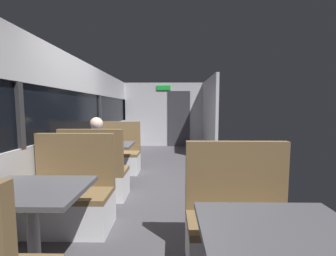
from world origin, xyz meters
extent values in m
cube|color=#423F44|center=(0.00, 0.00, -0.01)|extent=(3.30, 9.20, 0.02)
cube|color=#B2B2B7|center=(-1.45, 0.00, 0.47)|extent=(0.08, 8.40, 0.95)
cube|color=#B2B2B7|center=(-1.45, 0.00, 2.00)|extent=(0.08, 8.40, 0.60)
cube|color=black|center=(-1.46, 0.00, 1.32)|extent=(0.03, 8.40, 0.75)
cube|color=#2D2D30|center=(-1.43, -1.40, 1.32)|extent=(0.06, 0.08, 0.75)
cube|color=#2D2D30|center=(-1.43, 1.40, 1.32)|extent=(0.06, 0.08, 0.75)
cube|color=#2D2D30|center=(-1.43, 4.20, 1.32)|extent=(0.06, 0.08, 0.75)
cube|color=#B2B2B7|center=(0.00, 4.20, 1.15)|extent=(2.90, 0.08, 2.30)
cube|color=#333338|center=(0.55, 4.15, 1.00)|extent=(0.80, 0.04, 2.00)
cube|color=green|center=(0.00, 4.14, 2.12)|extent=(0.50, 0.03, 0.16)
cube|color=#B2B2B7|center=(1.45, 3.00, 1.15)|extent=(0.08, 2.40, 2.30)
cylinder|color=#9E9EA3|center=(-0.89, -2.09, 0.35)|extent=(0.10, 0.10, 0.70)
cube|color=#4C4C51|center=(-0.89, -2.09, 0.72)|extent=(0.90, 0.70, 0.04)
cube|color=silver|center=(-0.89, -1.43, 0.20)|extent=(0.95, 0.50, 0.39)
cube|color=brown|center=(-0.89, -1.43, 0.42)|extent=(0.95, 0.50, 0.06)
cube|color=brown|center=(-0.89, -1.22, 0.78)|extent=(0.95, 0.08, 0.65)
cylinder|color=#9E9EA3|center=(-0.89, 0.16, 0.35)|extent=(0.10, 0.10, 0.70)
cube|color=#4C4C51|center=(-0.89, 0.16, 0.72)|extent=(0.90, 0.70, 0.04)
cube|color=silver|center=(-0.89, -0.50, 0.20)|extent=(0.95, 0.50, 0.39)
cube|color=brown|center=(-0.89, -0.50, 0.42)|extent=(0.95, 0.50, 0.06)
cube|color=brown|center=(-0.89, -0.71, 0.78)|extent=(0.95, 0.08, 0.65)
cube|color=silver|center=(-0.89, 0.82, 0.20)|extent=(0.95, 0.50, 0.39)
cube|color=brown|center=(-0.89, 0.82, 0.42)|extent=(0.95, 0.50, 0.06)
cube|color=brown|center=(-0.89, 1.03, 0.78)|extent=(0.95, 0.08, 0.65)
cube|color=#4C4C51|center=(0.89, -2.69, 0.72)|extent=(0.90, 0.70, 0.04)
cube|color=silver|center=(0.89, -2.03, 0.20)|extent=(0.95, 0.50, 0.39)
cube|color=brown|center=(0.89, -2.03, 0.42)|extent=(0.95, 0.50, 0.06)
cube|color=brown|center=(0.89, -1.82, 0.78)|extent=(0.95, 0.08, 0.65)
cube|color=#26262D|center=(-0.89, -0.50, 0.23)|extent=(0.30, 0.36, 0.45)
cube|color=#3F598C|center=(-0.89, -0.45, 0.75)|extent=(0.34, 0.22, 0.60)
sphere|color=beige|center=(-0.89, -0.43, 1.16)|extent=(0.20, 0.20, 0.20)
cylinder|color=#3F598C|center=(-1.09, -0.27, 0.77)|extent=(0.07, 0.28, 0.07)
cylinder|color=#3F598C|center=(-0.69, -0.27, 0.77)|extent=(0.07, 0.28, 0.07)
cylinder|color=#B23333|center=(-0.79, 0.31, 0.79)|extent=(0.07, 0.07, 0.09)
camera|label=1|loc=(0.28, -3.86, 1.41)|focal=23.63mm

